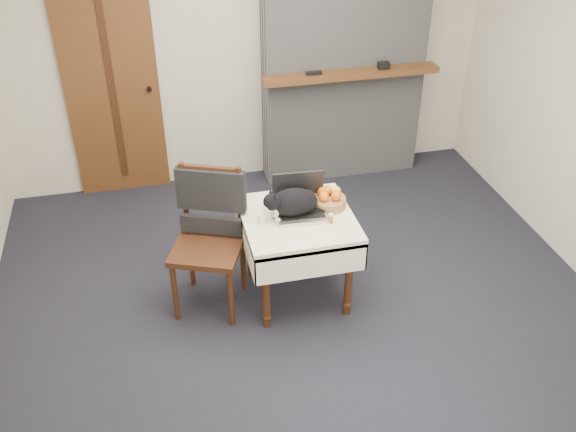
% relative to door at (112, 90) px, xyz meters
% --- Properties ---
extents(ground, '(4.50, 4.50, 0.00)m').
position_rel_door_xyz_m(ground, '(1.20, -1.97, -1.00)').
color(ground, black).
rests_on(ground, ground).
extents(room_shell, '(4.52, 4.01, 2.61)m').
position_rel_door_xyz_m(room_shell, '(1.20, -1.51, 0.76)').
color(room_shell, beige).
rests_on(room_shell, ground).
extents(door, '(0.82, 0.10, 2.00)m').
position_rel_door_xyz_m(door, '(0.00, 0.00, 0.00)').
color(door, brown).
rests_on(door, ground).
extents(chimney, '(1.62, 0.48, 2.60)m').
position_rel_door_xyz_m(chimney, '(2.10, -0.13, 0.30)').
color(chimney, gray).
rests_on(chimney, ground).
extents(side_table, '(0.78, 0.78, 0.70)m').
position_rel_door_xyz_m(side_table, '(1.22, -1.91, -0.41)').
color(side_table, '#3E1E10').
rests_on(side_table, ground).
extents(laptop, '(0.39, 0.34, 0.28)m').
position_rel_door_xyz_m(laptop, '(1.25, -1.84, -0.23)').
color(laptop, '#B7B7BC').
rests_on(laptop, side_table).
extents(cat, '(0.50, 0.26, 0.24)m').
position_rel_door_xyz_m(cat, '(1.20, -1.88, -0.20)').
color(cat, black).
rests_on(cat, side_table).
extents(cream_jar, '(0.06, 0.06, 0.07)m').
position_rel_door_xyz_m(cream_jar, '(0.96, -1.93, -0.26)').
color(cream_jar, white).
rests_on(cream_jar, side_table).
extents(pill_bottle, '(0.04, 0.04, 0.07)m').
position_rel_door_xyz_m(pill_bottle, '(1.42, -2.04, -0.26)').
color(pill_bottle, '#A55814').
rests_on(pill_bottle, side_table).
extents(fruit_basket, '(0.24, 0.24, 0.14)m').
position_rel_door_xyz_m(fruit_basket, '(1.47, -1.83, -0.24)').
color(fruit_basket, '#AB7945').
rests_on(fruit_basket, side_table).
extents(desk_clutter, '(0.14, 0.03, 0.01)m').
position_rel_door_xyz_m(desk_clutter, '(1.42, -1.85, -0.30)').
color(desk_clutter, black).
rests_on(desk_clutter, side_table).
extents(chair, '(0.62, 0.62, 1.07)m').
position_rel_door_xyz_m(chair, '(0.61, -1.78, -0.32)').
color(chair, '#3E1E10').
rests_on(chair, ground).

